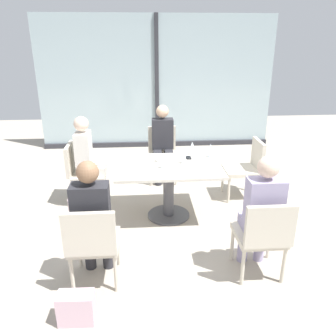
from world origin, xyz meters
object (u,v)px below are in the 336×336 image
at_px(chair_near_window, 162,150).
at_px(wine_glass_1, 192,145).
at_px(chair_far_left, 82,170).
at_px(handbag_1, 76,308).
at_px(wine_glass_3, 211,148).
at_px(coffee_cup, 159,158).
at_px(chair_far_right, 247,165).
at_px(person_far_left, 89,156).
at_px(wine_glass_2, 183,154).
at_px(chair_front_right, 263,234).
at_px(cell_phone_on_table, 188,158).
at_px(dining_table_main, 169,177).
at_px(handbag_0, 81,209).
at_px(person_front_right, 261,209).
at_px(person_near_window, 163,140).
at_px(wine_glass_0, 163,158).
at_px(chair_front_left, 93,241).
at_px(person_front_left, 93,216).

distance_m(chair_near_window, wine_glass_1, 1.06).
bearing_deg(chair_far_left, handbag_1, -82.91).
bearing_deg(wine_glass_3, coffee_cup, -168.99).
height_order(chair_far_right, person_far_left, person_far_left).
relative_size(chair_far_right, wine_glass_2, 4.70).
bearing_deg(coffee_cup, wine_glass_2, -16.76).
xyz_separation_m(chair_front_right, chair_near_window, (-0.80, 2.63, 0.00)).
bearing_deg(cell_phone_on_table, dining_table_main, -139.18).
xyz_separation_m(chair_near_window, wine_glass_1, (0.36, -0.93, 0.37)).
bearing_deg(chair_near_window, chair_front_right, -73.05).
bearing_deg(chair_near_window, handbag_0, -131.38).
distance_m(person_front_right, wine_glass_2, 1.40).
distance_m(person_front_right, handbag_1, 1.88).
height_order(wine_glass_2, cell_phone_on_table, wine_glass_2).
bearing_deg(wine_glass_2, chair_near_window, 98.64).
xyz_separation_m(chair_near_window, wine_glass_2, (0.19, -1.27, 0.37)).
xyz_separation_m(chair_far_right, person_near_window, (-1.19, 0.68, 0.20)).
bearing_deg(chair_front_right, coffee_cup, 122.21).
bearing_deg(wine_glass_0, dining_table_main, 52.31).
height_order(chair_front_left, wine_glass_2, wine_glass_2).
xyz_separation_m(chair_near_window, cell_phone_on_table, (0.29, -1.06, 0.24)).
bearing_deg(wine_glass_1, chair_far_right, 9.05).
bearing_deg(person_front_right, wine_glass_3, 98.26).
xyz_separation_m(chair_front_left, chair_front_right, (1.60, 0.00, 0.00)).
height_order(wine_glass_3, cell_phone_on_table, wine_glass_3).
bearing_deg(chair_far_left, wine_glass_3, -8.00).
height_order(chair_near_window, wine_glass_3, wine_glass_3).
relative_size(person_near_window, wine_glass_1, 6.81).
bearing_deg(wine_glass_1, handbag_0, -165.70).
distance_m(chair_front_right, person_far_left, 2.64).
relative_size(person_front_right, coffee_cup, 14.00).
xyz_separation_m(coffee_cup, cell_phone_on_table, (0.40, 0.12, -0.04)).
bearing_deg(handbag_0, chair_far_right, -4.79).
xyz_separation_m(dining_table_main, chair_front_right, (0.80, -1.32, -0.06)).
distance_m(chair_far_left, handbag_0, 0.63).
height_order(chair_far_left, person_front_right, person_front_right).
bearing_deg(wine_glass_3, person_far_left, 171.48).
distance_m(chair_front_left, person_front_left, 0.23).
relative_size(chair_far_left, wine_glass_2, 4.70).
relative_size(person_far_left, handbag_0, 4.20).
height_order(person_near_window, handbag_0, person_near_window).
relative_size(cell_phone_on_table, handbag_1, 0.48).
xyz_separation_m(chair_far_right, coffee_cup, (-1.30, -0.39, 0.28)).
relative_size(person_front_right, wine_glass_3, 6.81).
bearing_deg(chair_front_left, chair_far_left, 102.01).
xyz_separation_m(wine_glass_0, handbag_0, (-1.08, 0.10, -0.72)).
height_order(person_front_right, cell_phone_on_table, person_front_right).
bearing_deg(person_far_left, dining_table_main, -25.70).
xyz_separation_m(person_front_left, handbag_1, (-0.11, -0.56, -0.56)).
distance_m(dining_table_main, person_near_window, 1.21).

